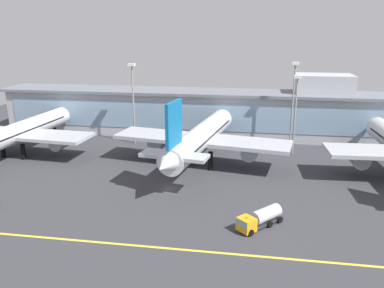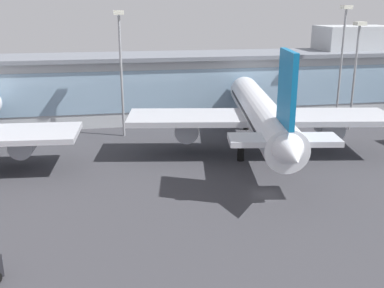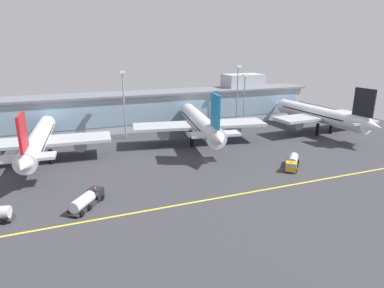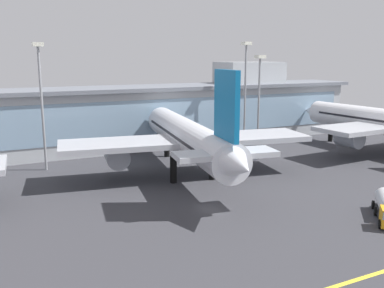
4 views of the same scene
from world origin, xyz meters
TOP-DOWN VIEW (x-y plane):
  - ground_plane at (0.00, 0.00)m, footprint 180.00×180.00m
  - taxiway_centreline_stripe at (0.00, -22.00)m, footprint 144.00×0.50m
  - terminal_building at (1.65, 42.99)m, footprint 122.39×14.00m
  - airliner_near_right at (4.21, 15.61)m, footprint 42.72×49.01m
  - apron_light_mast_west at (26.29, 32.22)m, footprint 1.80×1.80m
  - apron_light_mast_centre at (-16.78, 30.77)m, footprint 1.80×1.80m
  - apron_light_mast_east at (26.61, 27.39)m, footprint 1.80×1.80m

SIDE VIEW (x-z plane):
  - ground_plane at x=0.00m, z-range 0.00..0.00m
  - taxiway_centreline_stripe at x=0.00m, z-range 0.00..0.01m
  - airliner_near_right at x=4.21m, z-range -2.47..15.87m
  - terminal_building at x=1.65m, z-range -2.11..16.64m
  - apron_light_mast_east at x=26.61m, z-range 3.45..23.79m
  - apron_light_mast_centre at x=-16.78m, z-range 3.57..25.92m
  - apron_light_mast_west at x=26.29m, z-range 3.62..26.79m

